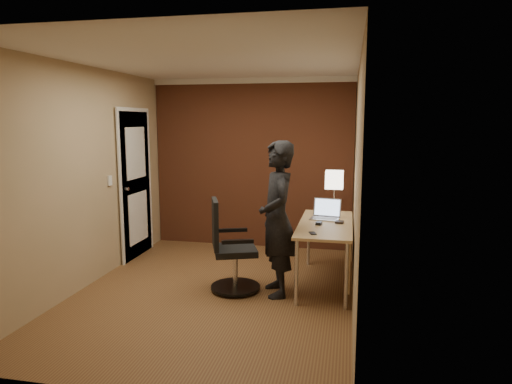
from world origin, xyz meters
TOP-DOWN VIEW (x-y plane):
  - room at (-0.27, 1.54)m, footprint 4.00×4.00m
  - desk at (1.25, 0.47)m, footprint 0.60×1.50m
  - desk_lamp at (1.25, 1.08)m, footprint 0.22×0.22m
  - laptop at (1.17, 0.72)m, footprint 0.37×0.31m
  - mouse at (1.11, 0.37)m, footprint 0.07×0.11m
  - phone at (1.08, -0.06)m, footprint 0.09×0.13m
  - wallet at (1.33, 0.50)m, footprint 0.10×0.12m
  - office_chair at (0.15, 0.05)m, footprint 0.59×0.64m
  - person at (0.68, 0.07)m, footprint 0.59×0.71m

SIDE VIEW (x-z plane):
  - office_chair at x=0.15m, z-range -0.06..0.96m
  - desk at x=1.25m, z-range 0.24..0.97m
  - phone at x=1.08m, z-range 0.73..0.74m
  - wallet at x=1.33m, z-range 0.73..0.75m
  - mouse at x=1.11m, z-range 0.73..0.76m
  - laptop at x=1.17m, z-range 0.68..0.91m
  - person at x=0.68m, z-range 0.00..1.68m
  - desk_lamp at x=1.25m, z-range 0.88..1.41m
  - room at x=-0.27m, z-range -0.63..3.37m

